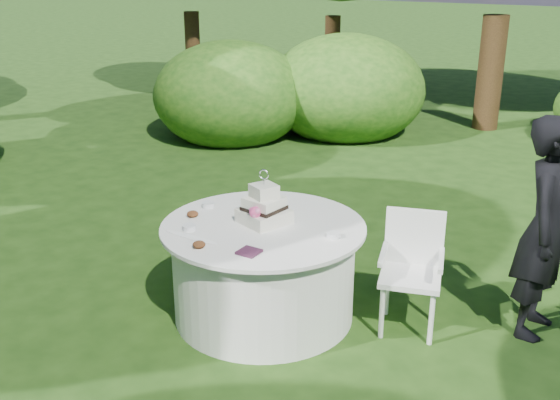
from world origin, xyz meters
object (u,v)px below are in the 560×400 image
object	(u,v)px
cake	(264,209)
chair	(412,262)
guest	(546,229)
table	(264,270)
napkins	(249,252)

from	to	relation	value
cake	chair	xyz separation A→B (m)	(1.04, 0.44, -0.36)
guest	cake	world-z (taller)	guest
table	napkins	bearing A→B (deg)	-67.48
napkins	chair	xyz separation A→B (m)	(0.82, 0.96, -0.26)
cake	chair	distance (m)	1.19
napkins	table	distance (m)	0.65
napkins	table	size ratio (longest dim) A/B	0.09
guest	chair	bearing A→B (deg)	117.68
guest	table	bearing A→B (deg)	116.82
table	cake	distance (m)	0.50
guest	table	world-z (taller)	guest
table	cake	bearing A→B (deg)	115.95
guest	table	size ratio (longest dim) A/B	1.06
cake	guest	bearing A→B (deg)	24.64
table	chair	distance (m)	1.14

